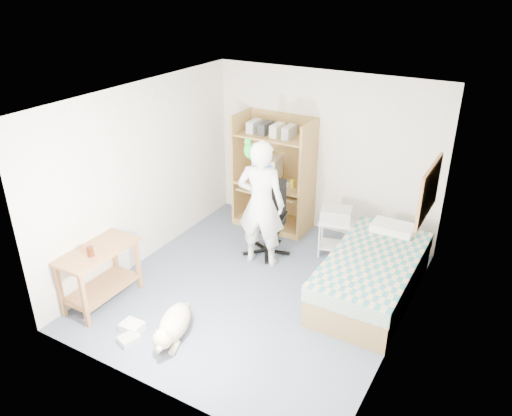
% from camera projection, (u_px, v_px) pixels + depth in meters
% --- Properties ---
extents(floor, '(4.00, 4.00, 0.00)m').
position_uv_depth(floor, '(258.00, 289.00, 6.52)').
color(floor, '#4B5666').
rests_on(floor, ground).
extents(wall_back, '(3.60, 0.02, 2.50)m').
position_uv_depth(wall_back, '(324.00, 154.00, 7.54)').
color(wall_back, beige).
rests_on(wall_back, floor).
extents(wall_right, '(0.02, 4.00, 2.50)m').
position_uv_depth(wall_right, '(409.00, 239.00, 5.17)').
color(wall_right, beige).
rests_on(wall_right, floor).
extents(wall_left, '(0.02, 4.00, 2.50)m').
position_uv_depth(wall_left, '(144.00, 175.00, 6.79)').
color(wall_left, beige).
rests_on(wall_left, floor).
extents(ceiling, '(3.60, 4.00, 0.02)m').
position_uv_depth(ceiling, '(259.00, 99.00, 5.44)').
color(ceiling, white).
rests_on(ceiling, wall_back).
extents(computer_hutch, '(1.20, 0.63, 1.80)m').
position_uv_depth(computer_hutch, '(275.00, 177.00, 7.84)').
color(computer_hutch, olive).
rests_on(computer_hutch, floor).
extents(bed, '(1.02, 2.02, 0.66)m').
position_uv_depth(bed, '(372.00, 275.00, 6.29)').
color(bed, brown).
rests_on(bed, floor).
extents(side_desk, '(0.50, 1.00, 0.75)m').
position_uv_depth(side_desk, '(99.00, 268.00, 6.07)').
color(side_desk, brown).
rests_on(side_desk, floor).
extents(corkboard, '(0.04, 0.94, 0.66)m').
position_uv_depth(corkboard, '(429.00, 191.00, 5.80)').
color(corkboard, olive).
rests_on(corkboard, wall_right).
extents(office_chair, '(0.61, 0.61, 1.09)m').
position_uv_depth(office_chair, '(268.00, 227.00, 7.24)').
color(office_chair, black).
rests_on(office_chair, floor).
extents(person, '(0.73, 0.56, 1.80)m').
position_uv_depth(person, '(261.00, 204.00, 6.75)').
color(person, white).
rests_on(person, floor).
extents(parrot, '(0.13, 0.23, 0.36)m').
position_uv_depth(parrot, '(249.00, 149.00, 6.52)').
color(parrot, '#169922').
rests_on(parrot, person).
extents(dog, '(0.51, 0.94, 0.36)m').
position_uv_depth(dog, '(173.00, 325.00, 5.61)').
color(dog, beige).
rests_on(dog, floor).
extents(printer_cart, '(0.54, 0.47, 0.55)m').
position_uv_depth(printer_cart, '(335.00, 231.00, 7.18)').
color(printer_cart, silver).
rests_on(printer_cart, floor).
extents(printer, '(0.49, 0.42, 0.18)m').
position_uv_depth(printer, '(336.00, 214.00, 7.06)').
color(printer, '#AAA9A5').
rests_on(printer, printer_cart).
extents(crt_monitor, '(0.43, 0.45, 0.36)m').
position_uv_depth(crt_monitor, '(268.00, 168.00, 7.85)').
color(crt_monitor, beige).
rests_on(crt_monitor, computer_hutch).
extents(keyboard, '(0.45, 0.17, 0.03)m').
position_uv_depth(keyboard, '(272.00, 190.00, 7.76)').
color(keyboard, beige).
rests_on(keyboard, computer_hutch).
extents(pencil_cup, '(0.08, 0.08, 0.12)m').
position_uv_depth(pencil_cup, '(292.00, 184.00, 7.61)').
color(pencil_cup, gold).
rests_on(pencil_cup, computer_hutch).
extents(drink_glass, '(0.08, 0.08, 0.12)m').
position_uv_depth(drink_glass, '(90.00, 251.00, 5.80)').
color(drink_glass, '#40180A').
rests_on(drink_glass, side_desk).
extents(floor_box_a, '(0.25, 0.20, 0.10)m').
position_uv_depth(floor_box_a, '(132.00, 327.00, 5.76)').
color(floor_box_a, silver).
rests_on(floor_box_a, floor).
extents(floor_box_b, '(0.24, 0.26, 0.08)m').
position_uv_depth(floor_box_b, '(129.00, 339.00, 5.58)').
color(floor_box_b, beige).
rests_on(floor_box_b, floor).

